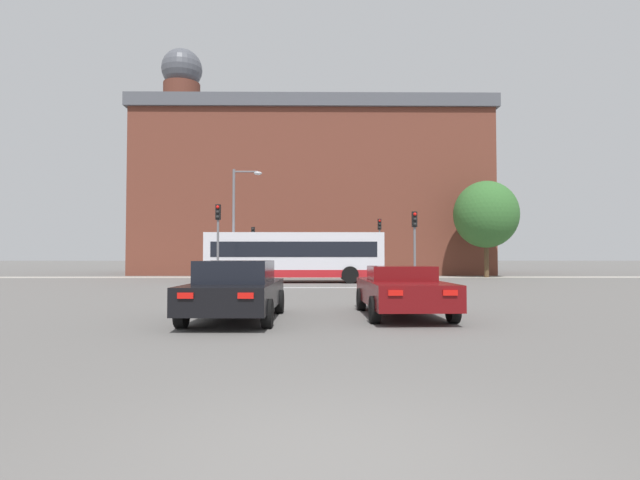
{
  "coord_description": "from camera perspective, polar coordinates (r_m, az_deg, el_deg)",
  "views": [
    {
      "loc": [
        -0.12,
        -3.76,
        1.54
      ],
      "look_at": [
        0.18,
        26.23,
        2.57
      ],
      "focal_mm": 28.0,
      "sensor_mm": 36.0,
      "label": 1
    }
  ],
  "objects": [
    {
      "name": "ground_plane",
      "position": [
        4.07,
        1.24,
        -24.26
      ],
      "size": [
        400.0,
        400.0,
        0.0
      ],
      "primitive_type": "plane",
      "color": "#605E5B"
    },
    {
      "name": "stop_line_strip",
      "position": [
        25.19,
        -0.3,
        -5.46
      ],
      "size": [
        7.67,
        0.3,
        0.01
      ],
      "primitive_type": "cube",
      "color": "silver",
      "rests_on": "ground_plane"
    },
    {
      "name": "far_pavement",
      "position": [
        38.07,
        -0.39,
        -4.27
      ],
      "size": [
        68.52,
        2.5,
        0.01
      ],
      "primitive_type": "cube",
      "color": "#A09B91",
      "rests_on": "ground_plane"
    },
    {
      "name": "brick_civic_building",
      "position": [
        49.14,
        -1.05,
        5.33
      ],
      "size": [
        31.19,
        16.26,
        22.08
      ],
      "color": "brown",
      "rests_on": "ground_plane"
    },
    {
      "name": "car_saloon_left",
      "position": [
        12.48,
        -9.56,
        -5.6
      ],
      "size": [
        2.15,
        4.69,
        1.45
      ],
      "rotation": [
        0.0,
        0.0,
        -0.02
      ],
      "color": "black",
      "rests_on": "ground_plane"
    },
    {
      "name": "car_roadster_right",
      "position": [
        13.31,
        9.35,
        -5.7
      ],
      "size": [
        2.12,
        4.7,
        1.3
      ],
      "rotation": [
        0.0,
        0.0,
        0.02
      ],
      "color": "#600C0F",
      "rests_on": "ground_plane"
    },
    {
      "name": "bus_crossing_lead",
      "position": [
        30.35,
        -2.9,
        -1.84
      ],
      "size": [
        10.6,
        2.71,
        2.99
      ],
      "rotation": [
        0.0,
        0.0,
        1.57
      ],
      "color": "silver",
      "rests_on": "ground_plane"
    },
    {
      "name": "traffic_light_far_right",
      "position": [
        37.58,
        6.83,
        0.2
      ],
      "size": [
        0.26,
        0.31,
        4.4
      ],
      "color": "slate",
      "rests_on": "ground_plane"
    },
    {
      "name": "traffic_light_far_left",
      "position": [
        38.07,
        -7.67,
        -0.37
      ],
      "size": [
        0.26,
        0.31,
        3.82
      ],
      "color": "slate",
      "rests_on": "ground_plane"
    },
    {
      "name": "traffic_light_near_right",
      "position": [
        26.08,
        10.77,
        0.46
      ],
      "size": [
        0.26,
        0.31,
        3.89
      ],
      "color": "slate",
      "rests_on": "ground_plane"
    },
    {
      "name": "traffic_light_near_left",
      "position": [
        26.45,
        -11.59,
        0.97
      ],
      "size": [
        0.26,
        0.31,
        4.28
      ],
      "color": "slate",
      "rests_on": "ground_plane"
    },
    {
      "name": "street_lamp_junction",
      "position": [
        31.12,
        -9.3,
        3.04
      ],
      "size": [
        1.81,
        0.36,
        6.97
      ],
      "color": "slate",
      "rests_on": "ground_plane"
    },
    {
      "name": "pedestrian_waiting",
      "position": [
        37.29,
        -3.43,
        -2.86
      ],
      "size": [
        0.36,
        0.45,
        1.64
      ],
      "rotation": [
        0.0,
        0.0,
        1.18
      ],
      "color": "brown",
      "rests_on": "ground_plane"
    },
    {
      "name": "tree_by_building",
      "position": [
        40.07,
        18.44,
        2.79
      ],
      "size": [
        4.86,
        4.86,
        7.35
      ],
      "color": "#4C3823",
      "rests_on": "ground_plane"
    }
  ]
}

